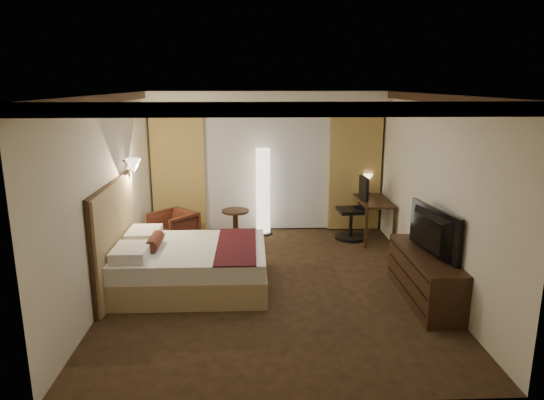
{
  "coord_description": "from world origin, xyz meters",
  "views": [
    {
      "loc": [
        -0.29,
        -6.59,
        2.85
      ],
      "look_at": [
        0.0,
        0.4,
        1.15
      ],
      "focal_mm": 32.0,
      "sensor_mm": 36.0,
      "label": 1
    }
  ],
  "objects_px": {
    "side_table": "(236,225)",
    "bed": "(193,266)",
    "floor_lamp": "(263,192)",
    "desk": "(372,218)",
    "television": "(426,229)",
    "office_chair": "(351,208)",
    "dresser": "(425,276)",
    "armchair": "(174,227)"
  },
  "relations": [
    {
      "from": "side_table",
      "to": "bed",
      "type": "bearing_deg",
      "value": -104.01
    },
    {
      "from": "side_table",
      "to": "floor_lamp",
      "type": "distance_m",
      "value": 0.82
    },
    {
      "from": "bed",
      "to": "floor_lamp",
      "type": "height_order",
      "value": "floor_lamp"
    },
    {
      "from": "desk",
      "to": "television",
      "type": "height_order",
      "value": "television"
    },
    {
      "from": "floor_lamp",
      "to": "desk",
      "type": "height_order",
      "value": "floor_lamp"
    },
    {
      "from": "bed",
      "to": "desk",
      "type": "xyz_separation_m",
      "value": [
        3.1,
        2.13,
        0.07
      ]
    },
    {
      "from": "office_chair",
      "to": "television",
      "type": "bearing_deg",
      "value": -85.35
    },
    {
      "from": "floor_lamp",
      "to": "office_chair",
      "type": "xyz_separation_m",
      "value": [
        1.63,
        -0.37,
        -0.25
      ]
    },
    {
      "from": "floor_lamp",
      "to": "dresser",
      "type": "height_order",
      "value": "floor_lamp"
    },
    {
      "from": "bed",
      "to": "office_chair",
      "type": "xyz_separation_m",
      "value": [
        2.69,
        2.08,
        0.28
      ]
    },
    {
      "from": "floor_lamp",
      "to": "television",
      "type": "height_order",
      "value": "floor_lamp"
    },
    {
      "from": "dresser",
      "to": "television",
      "type": "height_order",
      "value": "television"
    },
    {
      "from": "bed",
      "to": "armchair",
      "type": "distance_m",
      "value": 1.88
    },
    {
      "from": "side_table",
      "to": "television",
      "type": "height_order",
      "value": "television"
    },
    {
      "from": "floor_lamp",
      "to": "office_chair",
      "type": "bearing_deg",
      "value": -12.87
    },
    {
      "from": "side_table",
      "to": "desk",
      "type": "height_order",
      "value": "desk"
    },
    {
      "from": "floor_lamp",
      "to": "side_table",
      "type": "bearing_deg",
      "value": -150.52
    },
    {
      "from": "floor_lamp",
      "to": "desk",
      "type": "bearing_deg",
      "value": -8.96
    },
    {
      "from": "side_table",
      "to": "desk",
      "type": "distance_m",
      "value": 2.56
    },
    {
      "from": "desk",
      "to": "office_chair",
      "type": "xyz_separation_m",
      "value": [
        -0.41,
        -0.05,
        0.21
      ]
    },
    {
      "from": "side_table",
      "to": "office_chair",
      "type": "height_order",
      "value": "office_chair"
    },
    {
      "from": "desk",
      "to": "dresser",
      "type": "distance_m",
      "value": 2.7
    },
    {
      "from": "office_chair",
      "to": "dresser",
      "type": "xyz_separation_m",
      "value": [
        0.46,
        -2.65,
        -0.26
      ]
    },
    {
      "from": "office_chair",
      "to": "dresser",
      "type": "distance_m",
      "value": 2.7
    },
    {
      "from": "side_table",
      "to": "desk",
      "type": "relative_size",
      "value": 0.44
    },
    {
      "from": "side_table",
      "to": "floor_lamp",
      "type": "bearing_deg",
      "value": 29.48
    },
    {
      "from": "bed",
      "to": "television",
      "type": "relative_size",
      "value": 1.79
    },
    {
      "from": "dresser",
      "to": "floor_lamp",
      "type": "bearing_deg",
      "value": 124.68
    },
    {
      "from": "bed",
      "to": "desk",
      "type": "distance_m",
      "value": 3.76
    },
    {
      "from": "television",
      "to": "armchair",
      "type": "bearing_deg",
      "value": 47.38
    },
    {
      "from": "side_table",
      "to": "dresser",
      "type": "height_order",
      "value": "dresser"
    },
    {
      "from": "side_table",
      "to": "office_chair",
      "type": "bearing_deg",
      "value": -2.04
    },
    {
      "from": "armchair",
      "to": "desk",
      "type": "distance_m",
      "value": 3.66
    },
    {
      "from": "dresser",
      "to": "bed",
      "type": "bearing_deg",
      "value": 169.85
    },
    {
      "from": "armchair",
      "to": "side_table",
      "type": "bearing_deg",
      "value": 61.21
    },
    {
      "from": "side_table",
      "to": "floor_lamp",
      "type": "height_order",
      "value": "floor_lamp"
    },
    {
      "from": "armchair",
      "to": "office_chair",
      "type": "relative_size",
      "value": 0.59
    },
    {
      "from": "bed",
      "to": "desk",
      "type": "bearing_deg",
      "value": 34.54
    },
    {
      "from": "dresser",
      "to": "television",
      "type": "xyz_separation_m",
      "value": [
        -0.03,
        0.0,
        0.66
      ]
    },
    {
      "from": "office_chair",
      "to": "dresser",
      "type": "bearing_deg",
      "value": -84.72
    },
    {
      "from": "desk",
      "to": "office_chair",
      "type": "relative_size",
      "value": 1.07
    },
    {
      "from": "desk",
      "to": "television",
      "type": "xyz_separation_m",
      "value": [
        0.02,
        -2.7,
        0.62
      ]
    }
  ]
}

